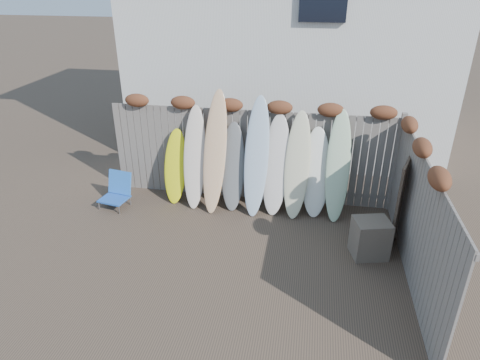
% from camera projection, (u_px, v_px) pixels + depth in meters
% --- Properties ---
extents(ground, '(80.00, 80.00, 0.00)m').
position_uv_depth(ground, '(228.00, 261.00, 7.44)').
color(ground, '#493A2D').
extents(back_fence, '(6.05, 0.28, 2.24)m').
position_uv_depth(back_fence, '(252.00, 148.00, 9.02)').
color(back_fence, slate).
rests_on(back_fence, ground).
extents(right_fence, '(0.28, 4.40, 2.24)m').
position_uv_depth(right_fence, '(418.00, 213.00, 6.69)').
color(right_fence, slate).
rests_on(right_fence, ground).
extents(house, '(8.50, 5.50, 6.33)m').
position_uv_depth(house, '(291.00, 25.00, 11.69)').
color(house, silver).
rests_on(house, ground).
extents(beach_chair, '(0.64, 0.67, 0.72)m').
position_uv_depth(beach_chair, '(117.00, 191.00, 9.10)').
color(beach_chair, blue).
rests_on(beach_chair, ground).
extents(wooden_crate, '(0.70, 0.63, 0.70)m').
position_uv_depth(wooden_crate, '(370.00, 238.00, 7.47)').
color(wooden_crate, '#52463D').
rests_on(wooden_crate, ground).
extents(lattice_panel, '(0.39, 1.05, 1.64)m').
position_uv_depth(lattice_panel, '(401.00, 200.00, 7.73)').
color(lattice_panel, '#403327').
rests_on(lattice_panel, ground).
extents(surfboard_0, '(0.52, 0.59, 1.57)m').
position_uv_depth(surfboard_0, '(175.00, 167.00, 9.13)').
color(surfboard_0, '#F1F011').
rests_on(surfboard_0, ground).
extents(surfboard_1, '(0.49, 0.76, 2.09)m').
position_uv_depth(surfboard_1, '(195.00, 158.00, 8.89)').
color(surfboard_1, beige).
rests_on(surfboard_1, ground).
extents(surfboard_2, '(0.55, 0.89, 2.45)m').
position_uv_depth(surfboard_2, '(215.00, 152.00, 8.69)').
color(surfboard_2, '#EDC18D').
rests_on(surfboard_2, ground).
extents(surfboard_3, '(0.53, 0.68, 1.79)m').
position_uv_depth(surfboard_3, '(233.00, 167.00, 8.84)').
color(surfboard_3, slate).
rests_on(surfboard_3, ground).
extents(surfboard_4, '(0.53, 0.85, 2.36)m').
position_uv_depth(surfboard_4, '(256.00, 157.00, 8.59)').
color(surfboard_4, '#AAC3DC').
rests_on(surfboard_4, ground).
extents(surfboard_5, '(0.58, 0.74, 2.01)m').
position_uv_depth(surfboard_5, '(276.00, 165.00, 8.66)').
color(surfboard_5, silver).
rests_on(surfboard_5, ground).
extents(surfboard_6, '(0.55, 0.78, 2.10)m').
position_uv_depth(surfboard_6, '(297.00, 166.00, 8.53)').
color(surfboard_6, beige).
rests_on(surfboard_6, ground).
extents(surfboard_7, '(0.60, 0.68, 1.78)m').
position_uv_depth(surfboard_7, '(316.00, 173.00, 8.61)').
color(surfboard_7, white).
rests_on(surfboard_7, ground).
extents(surfboard_8, '(0.47, 0.77, 2.16)m').
position_uv_depth(surfboard_8, '(338.00, 166.00, 8.41)').
color(surfboard_8, '#B3D1A9').
rests_on(surfboard_8, ground).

